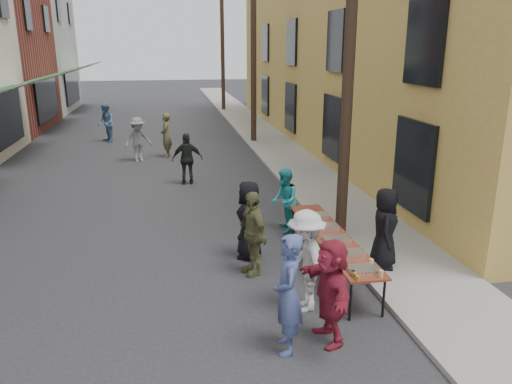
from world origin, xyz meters
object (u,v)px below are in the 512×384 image
object	(u,v)px
utility_pole_near	(350,39)
guest_front_a	(249,220)
catering_tray_sausage	(363,269)
utility_pole_mid	(254,42)
serving_table	(331,238)
server	(385,228)
guest_front_c	(284,201)
utility_pole_far	(222,43)

from	to	relation	value
utility_pole_near	guest_front_a	size ratio (longest dim) A/B	5.35
utility_pole_near	catering_tray_sausage	bearing A→B (deg)	-104.07
utility_pole_near	utility_pole_mid	world-z (taller)	same
serving_table	catering_tray_sausage	size ratio (longest dim) A/B	8.00
utility_pole_mid	guest_front_a	size ratio (longest dim) A/B	5.35
serving_table	guest_front_a	world-z (taller)	guest_front_a
guest_front_a	server	world-z (taller)	server
serving_table	utility_pole_near	bearing A→B (deg)	64.92
utility_pole_near	guest_front_c	size ratio (longest dim) A/B	5.75
catering_tray_sausage	guest_front_c	xyz separation A→B (m)	(-0.40, 3.99, -0.01)
guest_front_a	guest_front_c	size ratio (longest dim) A/B	1.08
utility_pole_far	catering_tray_sausage	distance (m)	27.82
guest_front_a	catering_tray_sausage	bearing A→B (deg)	54.39
catering_tray_sausage	utility_pole_far	bearing A→B (deg)	88.15
serving_table	guest_front_c	xyz separation A→B (m)	(-0.40, 2.34, 0.07)
utility_pole_far	guest_front_c	xyz separation A→B (m)	(-1.29, -23.57, -3.72)
utility_pole_mid	serving_table	world-z (taller)	utility_pole_mid
utility_pole_near	utility_pole_mid	bearing A→B (deg)	90.00
serving_table	guest_front_a	size ratio (longest dim) A/B	2.38
utility_pole_mid	catering_tray_sausage	xyz separation A→B (m)	(-0.89, -15.55, -3.71)
guest_front_a	server	xyz separation A→B (m)	(2.52, -1.16, 0.07)
catering_tray_sausage	guest_front_a	xyz separation A→B (m)	(-1.49, 2.60, 0.05)
catering_tray_sausage	utility_pole_mid	bearing A→B (deg)	86.72
serving_table	guest_front_a	xyz separation A→B (m)	(-1.49, 0.95, 0.13)
utility_pole_mid	utility_pole_far	world-z (taller)	same
utility_pole_near	server	distance (m)	4.16
utility_pole_mid	guest_front_c	size ratio (longest dim) A/B	5.75
utility_pole_far	guest_front_a	xyz separation A→B (m)	(-2.38, -24.95, -3.66)
guest_front_a	server	size ratio (longest dim) A/B	1.03
guest_front_a	utility_pole_far	bearing A→B (deg)	-160.92
utility_pole_mid	server	distance (m)	14.55
catering_tray_sausage	server	size ratio (longest dim) A/B	0.31
serving_table	server	xyz separation A→B (m)	(1.02, -0.20, 0.20)
serving_table	guest_front_c	bearing A→B (deg)	99.74
utility_pole_mid	catering_tray_sausage	world-z (taller)	utility_pole_mid
utility_pole_near	serving_table	distance (m)	4.33
utility_pole_far	server	xyz separation A→B (m)	(0.13, -26.10, -3.58)
utility_pole_mid	server	bearing A→B (deg)	-89.47
utility_pole_near	serving_table	world-z (taller)	utility_pole_near
server	utility_pole_near	bearing A→B (deg)	25.95
utility_pole_far	guest_front_a	distance (m)	25.33
utility_pole_mid	utility_pole_far	distance (m)	12.00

